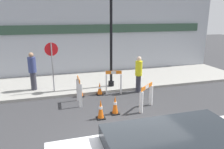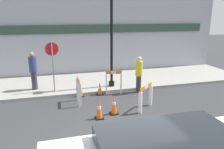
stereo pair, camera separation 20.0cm
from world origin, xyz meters
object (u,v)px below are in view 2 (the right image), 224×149
streetlamp_post (112,24)px  person_pedestrian (33,70)px  stop_sign (52,59)px  person_worker (139,73)px

streetlamp_post → person_pedestrian: size_ratio=2.61×
stop_sign → person_pedestrian: 1.17m
stop_sign → person_pedestrian: stop_sign is taller
streetlamp_post → person_worker: 2.66m
person_worker → person_pedestrian: size_ratio=0.96×
person_worker → streetlamp_post: bearing=-63.0°
person_worker → person_pedestrian: person_pedestrian is taller
stop_sign → person_worker: size_ratio=1.31×
person_worker → person_pedestrian: 5.01m
streetlamp_post → stop_sign: 3.19m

